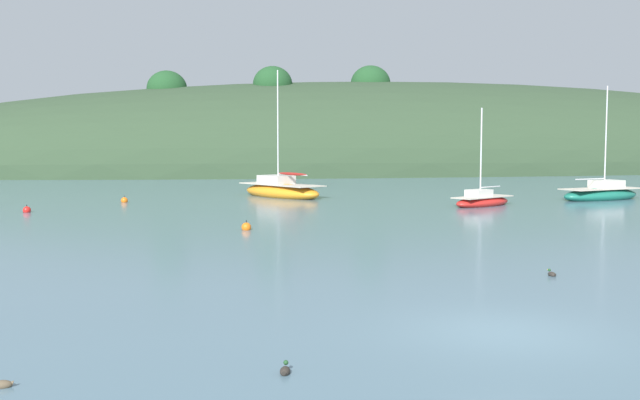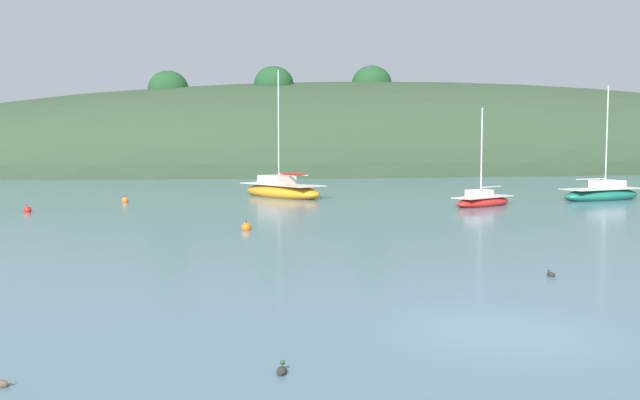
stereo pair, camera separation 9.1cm
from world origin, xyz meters
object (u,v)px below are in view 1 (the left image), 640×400
mooring_buoy_outer (27,210)px  duck_trailing (552,274)px  sailboat_navy_dinghy (601,194)px  sailboat_cream_ketch (482,201)px  duck_lone_right (1,384)px  sailboat_orange_cutter (281,190)px  mooring_buoy_inner (124,201)px  mooring_buoy_channel (246,227)px  duck_straggler (285,371)px

mooring_buoy_outer → duck_trailing: mooring_buoy_outer is taller
sailboat_navy_dinghy → sailboat_cream_ketch: 10.21m
sailboat_navy_dinghy → duck_trailing: size_ratio=18.55×
duck_lone_right → duck_trailing: bearing=27.8°
sailboat_orange_cutter → mooring_buoy_outer: bearing=-152.0°
sailboat_navy_dinghy → duck_lone_right: 45.08m
sailboat_cream_ketch → mooring_buoy_inner: bearing=162.6°
duck_lone_right → duck_trailing: size_ratio=1.00×
mooring_buoy_outer → duck_lone_right: bearing=-80.4°
mooring_buoy_inner → duck_lone_right: bearing=-89.6°
mooring_buoy_outer → sailboat_cream_ketch: bearing=-2.5°
mooring_buoy_inner → duck_trailing: size_ratio=1.27×
duck_lone_right → sailboat_navy_dinghy: bearing=45.9°
mooring_buoy_outer → duck_lone_right: (5.21, -30.83, -0.07)m
mooring_buoy_channel → sailboat_orange_cutter: bearing=77.0°
sailboat_cream_ketch → duck_lone_right: sailboat_cream_ketch is taller
sailboat_orange_cutter → duck_trailing: 31.95m
sailboat_orange_cutter → duck_straggler: size_ratio=21.82×
sailboat_orange_cutter → duck_lone_right: size_ratio=21.68×
mooring_buoy_inner → duck_straggler: 37.03m
duck_lone_right → sailboat_cream_ketch: bearing=54.0°
sailboat_cream_ketch → duck_lone_right: 36.64m
sailboat_cream_ketch → mooring_buoy_channel: sailboat_cream_ketch is taller
sailboat_cream_ketch → duck_straggler: bearing=-119.4°
sailboat_orange_cutter → duck_trailing: (3.58, -31.75, -0.40)m
sailboat_orange_cutter → sailboat_cream_ketch: bearing=-40.4°
mooring_buoy_channel → duck_straggler: 20.64m
mooring_buoy_outer → duck_lone_right: mooring_buoy_outer is taller
sailboat_navy_dinghy → duck_straggler: size_ratio=18.68×
mooring_buoy_channel → mooring_buoy_inner: bearing=111.5°
sailboat_navy_dinghy → sailboat_orange_cutter: bearing=162.2°
mooring_buoy_inner → duck_trailing: (14.23, -29.11, -0.07)m
mooring_buoy_outer → sailboat_orange_cutter: bearing=28.0°
sailboat_navy_dinghy → sailboat_orange_cutter: size_ratio=0.86×
mooring_buoy_channel → duck_straggler: size_ratio=1.28×
sailboat_orange_cutter → mooring_buoy_inner: (-10.65, -2.64, -0.33)m
duck_lone_right → duck_trailing: 15.80m
mooring_buoy_channel → duck_lone_right: size_ratio=1.27×
duck_straggler → duck_trailing: size_ratio=0.99×
sailboat_cream_ketch → duck_straggler: sailboat_cream_ketch is taller
sailboat_cream_ketch → duck_trailing: (-7.54, -22.27, -0.26)m
mooring_buoy_inner → duck_lone_right: (0.25, -36.49, -0.07)m
sailboat_navy_dinghy → duck_trailing: sailboat_navy_dinghy is taller
mooring_buoy_channel → duck_lone_right: (-6.07, -20.40, -0.07)m
sailboat_navy_dinghy → mooring_buoy_outer: (-36.55, -1.57, -0.27)m
sailboat_orange_cutter → mooring_buoy_channel: size_ratio=17.08×
mooring_buoy_inner → duck_straggler: size_ratio=1.28×
duck_trailing → duck_straggler: bearing=-140.7°
sailboat_cream_ketch → duck_lone_right: (-21.51, -29.65, -0.26)m
duck_straggler → mooring_buoy_outer: bearing=107.7°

